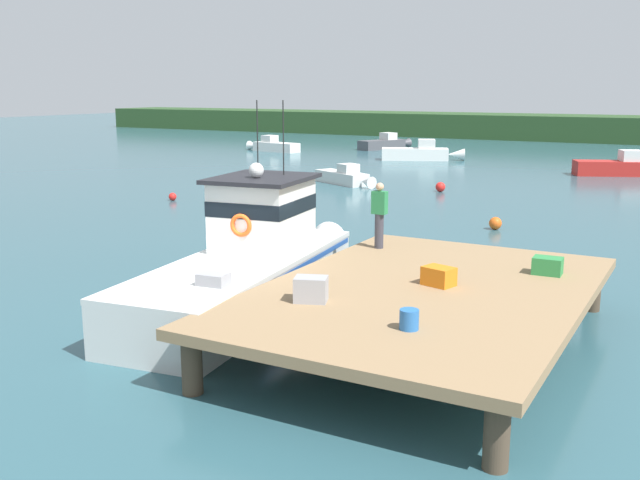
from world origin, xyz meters
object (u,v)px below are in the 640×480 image
(bait_bucket, at_px, (409,319))
(moored_boat_far_left, at_px, (421,153))
(mooring_buoy_outer, at_px, (440,187))
(mooring_buoy_spare_mooring, at_px, (173,197))
(main_fishing_boat, at_px, (252,263))
(crate_stack_near_edge, at_px, (548,266))
(crate_single_far, at_px, (311,289))
(moored_boat_mid_harbor, at_px, (385,143))
(moored_boat_off_the_point, at_px, (345,177))
(mooring_buoy_inshore, at_px, (495,223))
(moored_boat_far_right, at_px, (623,167))
(deckhand_by_the_boat, at_px, (379,214))
(crate_single_by_cleat, at_px, (439,276))
(moored_boat_outer_mooring, at_px, (273,146))

(bait_bucket, distance_m, moored_boat_far_left, 40.92)
(mooring_buoy_outer, height_order, mooring_buoy_spare_mooring, mooring_buoy_outer)
(main_fishing_boat, xyz_separation_m, crate_stack_near_edge, (6.56, 1.51, 0.38))
(crate_single_far, xyz_separation_m, moored_boat_mid_harbor, (-18.41, 45.18, -0.97))
(moored_boat_off_the_point, relative_size, mooring_buoy_outer, 8.91)
(mooring_buoy_inshore, bearing_deg, mooring_buoy_outer, 121.24)
(moored_boat_far_right, relative_size, mooring_buoy_spare_mooring, 16.35)
(deckhand_by_the_boat, bearing_deg, moored_boat_off_the_point, 119.15)
(crate_stack_near_edge, bearing_deg, mooring_buoy_inshore, 110.74)
(crate_single_by_cleat, distance_m, moored_boat_outer_mooring, 45.46)
(crate_single_by_cleat, bearing_deg, crate_single_far, -127.46)
(moored_boat_far_left, bearing_deg, moored_boat_far_right, -11.84)
(moored_boat_mid_harbor, bearing_deg, crate_single_by_cleat, -64.92)
(crate_stack_near_edge, distance_m, mooring_buoy_inshore, 11.26)
(moored_boat_outer_mooring, height_order, mooring_buoy_inshore, moored_boat_outer_mooring)
(crate_single_by_cleat, height_order, mooring_buoy_outer, crate_single_by_cleat)
(crate_stack_near_edge, height_order, deckhand_by_the_boat, deckhand_by_the_boat)
(moored_boat_outer_mooring, distance_m, mooring_buoy_outer, 25.24)
(crate_single_by_cleat, relative_size, mooring_buoy_inshore, 1.29)
(crate_single_by_cleat, distance_m, moored_boat_mid_harbor, 47.44)
(moored_boat_far_right, height_order, moored_boat_off_the_point, moored_boat_far_right)
(crate_single_far, height_order, moored_boat_far_left, crate_single_far)
(mooring_buoy_spare_mooring, bearing_deg, moored_boat_outer_mooring, 112.35)
(crate_single_by_cleat, height_order, mooring_buoy_spare_mooring, crate_single_by_cleat)
(mooring_buoy_outer, bearing_deg, mooring_buoy_inshore, -58.76)
(crate_stack_near_edge, xyz_separation_m, moored_boat_far_right, (-1.94, 30.57, -0.87))
(moored_boat_mid_harbor, xyz_separation_m, mooring_buoy_spare_mooring, (2.94, -30.80, -0.29))
(mooring_buoy_inshore, bearing_deg, crate_single_by_cleat, -79.79)
(deckhand_by_the_boat, bearing_deg, moored_boat_outer_mooring, 126.07)
(deckhand_by_the_boat, relative_size, moored_boat_off_the_point, 0.38)
(deckhand_by_the_boat, height_order, moored_boat_off_the_point, deckhand_by_the_boat)
(bait_bucket, bearing_deg, moored_boat_far_right, 91.16)
(crate_single_far, distance_m, crate_single_by_cleat, 2.79)
(deckhand_by_the_boat, xyz_separation_m, mooring_buoy_inshore, (0.24, 9.85, -1.83))
(moored_boat_mid_harbor, bearing_deg, crate_stack_near_edge, -61.96)
(crate_stack_near_edge, xyz_separation_m, moored_boat_off_the_point, (-14.54, 19.15, -1.00))
(main_fishing_boat, bearing_deg, moored_boat_far_left, 104.70)
(moored_boat_off_the_point, height_order, mooring_buoy_outer, moored_boat_off_the_point)
(mooring_buoy_spare_mooring, bearing_deg, bait_bucket, -40.32)
(crate_single_by_cleat, bearing_deg, mooring_buoy_outer, 109.39)
(crate_single_far, bearing_deg, moored_boat_far_right, 87.56)
(main_fishing_boat, height_order, crate_single_far, main_fishing_boat)
(deckhand_by_the_boat, bearing_deg, bait_bucket, -61.12)
(mooring_buoy_inshore, bearing_deg, crate_stack_near_edge, -69.26)
(bait_bucket, xyz_separation_m, mooring_buoy_spare_mooring, (-17.66, 14.99, -1.19))
(crate_stack_near_edge, bearing_deg, deckhand_by_the_boat, 171.57)
(moored_boat_far_right, bearing_deg, crate_single_by_cleat, -89.62)
(mooring_buoy_outer, height_order, mooring_buoy_inshore, mooring_buoy_outer)
(crate_single_far, relative_size, crate_single_by_cleat, 1.00)
(crate_stack_near_edge, relative_size, moored_boat_mid_harbor, 0.11)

